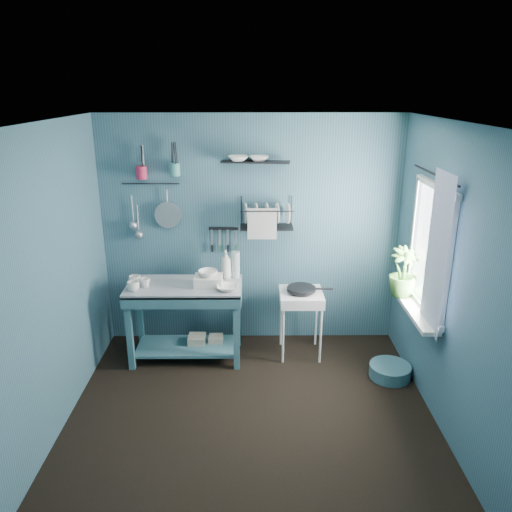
{
  "coord_description": "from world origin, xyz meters",
  "views": [
    {
      "loc": [
        0.02,
        -3.69,
        2.75
      ],
      "look_at": [
        0.05,
        0.85,
        1.2
      ],
      "focal_mm": 35.0,
      "sensor_mm": 36.0,
      "label": 1
    }
  ],
  "objects_px": {
    "utensil_cup_teal": "(175,169)",
    "mug_right": "(135,280)",
    "work_counter": "(186,321)",
    "storage_tin_small": "(216,344)",
    "colander": "(168,215)",
    "utensil_cup_magenta": "(142,173)",
    "wash_tub": "(208,281)",
    "floor_basin": "(390,371)",
    "water_bottle": "(236,264)",
    "mug_mid": "(145,283)",
    "storage_tin_large": "(197,345)",
    "soap_bottle": "(226,264)",
    "potted_plant": "(403,272)",
    "dish_rack": "(267,213)",
    "mug_left": "(133,286)",
    "hotplate_stand": "(300,323)",
    "frying_pan": "(301,289)"
  },
  "relations": [
    {
      "from": "hotplate_stand",
      "to": "storage_tin_large",
      "type": "xyz_separation_m",
      "value": [
        -1.11,
        -0.01,
        -0.25
      ]
    },
    {
      "from": "wash_tub",
      "to": "colander",
      "type": "xyz_separation_m",
      "value": [
        -0.45,
        0.44,
        0.58
      ]
    },
    {
      "from": "mug_mid",
      "to": "utensil_cup_teal",
      "type": "bearing_deg",
      "value": 57.24
    },
    {
      "from": "mug_mid",
      "to": "soap_bottle",
      "type": "height_order",
      "value": "soap_bottle"
    },
    {
      "from": "soap_bottle",
      "to": "dish_rack",
      "type": "distance_m",
      "value": 0.68
    },
    {
      "from": "work_counter",
      "to": "storage_tin_small",
      "type": "xyz_separation_m",
      "value": [
        0.3,
        0.08,
        -0.31
      ]
    },
    {
      "from": "mug_mid",
      "to": "utensil_cup_magenta",
      "type": "relative_size",
      "value": 0.77
    },
    {
      "from": "floor_basin",
      "to": "colander",
      "type": "bearing_deg",
      "value": 159.87
    },
    {
      "from": "storage_tin_small",
      "to": "wash_tub",
      "type": "bearing_deg",
      "value": -116.57
    },
    {
      "from": "utensil_cup_magenta",
      "to": "potted_plant",
      "type": "xyz_separation_m",
      "value": [
        2.57,
        -0.68,
        -0.84
      ]
    },
    {
      "from": "mug_right",
      "to": "frying_pan",
      "type": "distance_m",
      "value": 1.71
    },
    {
      "from": "water_bottle",
      "to": "colander",
      "type": "xyz_separation_m",
      "value": [
        -0.72,
        0.2,
        0.49
      ]
    },
    {
      "from": "hotplate_stand",
      "to": "utensil_cup_teal",
      "type": "height_order",
      "value": "utensil_cup_teal"
    },
    {
      "from": "hotplate_stand",
      "to": "colander",
      "type": "distance_m",
      "value": 1.82
    },
    {
      "from": "mug_right",
      "to": "floor_basin",
      "type": "bearing_deg",
      "value": -9.17
    },
    {
      "from": "potted_plant",
      "to": "mug_mid",
      "type": "bearing_deg",
      "value": 174.72
    },
    {
      "from": "mug_left",
      "to": "colander",
      "type": "distance_m",
      "value": 0.86
    },
    {
      "from": "mug_mid",
      "to": "storage_tin_large",
      "type": "distance_m",
      "value": 0.91
    },
    {
      "from": "water_bottle",
      "to": "colander",
      "type": "distance_m",
      "value": 0.89
    },
    {
      "from": "water_bottle",
      "to": "colander",
      "type": "bearing_deg",
      "value": 164.76
    },
    {
      "from": "mug_left",
      "to": "soap_bottle",
      "type": "bearing_deg",
      "value": 21.8
    },
    {
      "from": "water_bottle",
      "to": "hotplate_stand",
      "type": "xyz_separation_m",
      "value": [
        0.69,
        -0.16,
        -0.61
      ]
    },
    {
      "from": "mug_right",
      "to": "mug_mid",
      "type": "bearing_deg",
      "value": -26.57
    },
    {
      "from": "work_counter",
      "to": "wash_tub",
      "type": "xyz_separation_m",
      "value": [
        0.25,
        -0.02,
        0.46
      ]
    },
    {
      "from": "work_counter",
      "to": "storage_tin_small",
      "type": "bearing_deg",
      "value": 14.21
    },
    {
      "from": "utensil_cup_teal",
      "to": "mug_right",
      "type": "bearing_deg",
      "value": -136.53
    },
    {
      "from": "storage_tin_large",
      "to": "mug_mid",
      "type": "bearing_deg",
      "value": -167.09
    },
    {
      "from": "mug_right",
      "to": "wash_tub",
      "type": "relative_size",
      "value": 0.44
    },
    {
      "from": "hotplate_stand",
      "to": "frying_pan",
      "type": "bearing_deg",
      "value": 0.0
    },
    {
      "from": "water_bottle",
      "to": "storage_tin_small",
      "type": "bearing_deg",
      "value": -147.53
    },
    {
      "from": "dish_rack",
      "to": "utensil_cup_magenta",
      "type": "relative_size",
      "value": 4.23
    },
    {
      "from": "utensil_cup_magenta",
      "to": "utensil_cup_teal",
      "type": "xyz_separation_m",
      "value": [
        0.34,
        0.0,
        0.03
      ]
    },
    {
      "from": "storage_tin_small",
      "to": "soap_bottle",
      "type": "bearing_deg",
      "value": 45.0
    },
    {
      "from": "work_counter",
      "to": "wash_tub",
      "type": "bearing_deg",
      "value": -5.3
    },
    {
      "from": "storage_tin_large",
      "to": "colander",
      "type": "bearing_deg",
      "value": 129.21
    },
    {
      "from": "soap_bottle",
      "to": "frying_pan",
      "type": "height_order",
      "value": "soap_bottle"
    },
    {
      "from": "colander",
      "to": "utensil_cup_teal",
      "type": "bearing_deg",
      "value": -15.94
    },
    {
      "from": "work_counter",
      "to": "mug_left",
      "type": "height_order",
      "value": "mug_left"
    },
    {
      "from": "work_counter",
      "to": "water_bottle",
      "type": "bearing_deg",
      "value": 22.21
    },
    {
      "from": "hotplate_stand",
      "to": "water_bottle",
      "type": "bearing_deg",
      "value": 156.8
    },
    {
      "from": "potted_plant",
      "to": "frying_pan",
      "type": "bearing_deg",
      "value": 159.03
    },
    {
      "from": "mug_right",
      "to": "frying_pan",
      "type": "xyz_separation_m",
      "value": [
        1.71,
        0.06,
        -0.12
      ]
    },
    {
      "from": "mug_left",
      "to": "soap_bottle",
      "type": "distance_m",
      "value": 0.97
    },
    {
      "from": "storage_tin_large",
      "to": "potted_plant",
      "type": "bearing_deg",
      "value": -9.55
    },
    {
      "from": "dish_rack",
      "to": "frying_pan",
      "type": "bearing_deg",
      "value": -43.11
    },
    {
      "from": "hotplate_stand",
      "to": "wash_tub",
      "type": "bearing_deg",
      "value": 174.64
    },
    {
      "from": "mug_left",
      "to": "floor_basin",
      "type": "bearing_deg",
      "value": -5.7
    },
    {
      "from": "utensil_cup_magenta",
      "to": "storage_tin_small",
      "type": "height_order",
      "value": "utensil_cup_magenta"
    },
    {
      "from": "wash_tub",
      "to": "floor_basin",
      "type": "bearing_deg",
      "value": -12.25
    },
    {
      "from": "mug_mid",
      "to": "mug_right",
      "type": "bearing_deg",
      "value": 153.43
    }
  ]
}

